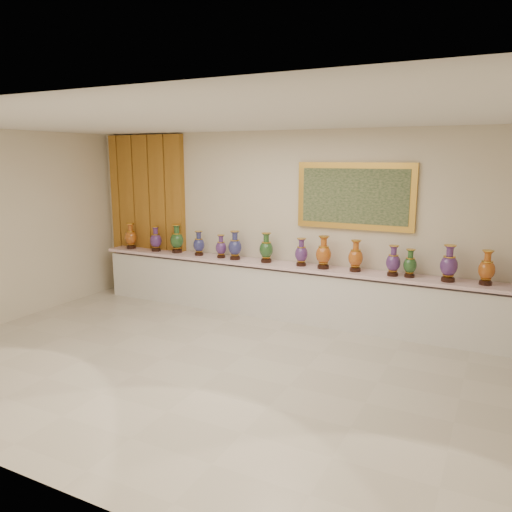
{
  "coord_description": "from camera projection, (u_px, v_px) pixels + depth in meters",
  "views": [
    {
      "loc": [
        2.95,
        -4.91,
        2.58
      ],
      "look_at": [
        -0.39,
        1.7,
        1.11
      ],
      "focal_mm": 35.0,
      "sensor_mm": 36.0,
      "label": 1
    }
  ],
  "objects": [
    {
      "name": "vase_6",
      "position": [
        266.0,
        249.0,
        8.07
      ],
      "size": [
        0.24,
        0.24,
        0.49
      ],
      "rotation": [
        0.0,
        0.0,
        -0.06
      ],
      "color": "black",
      "rests_on": "counter"
    },
    {
      "name": "room",
      "position": [
        175.0,
        213.0,
        9.01
      ],
      "size": [
        8.0,
        8.0,
        8.0
      ],
      "color": "beige",
      "rests_on": "ground"
    },
    {
      "name": "vase_7",
      "position": [
        301.0,
        253.0,
        7.81
      ],
      "size": [
        0.27,
        0.27,
        0.44
      ],
      "rotation": [
        0.0,
        0.0,
        -0.43
      ],
      "color": "black",
      "rests_on": "counter"
    },
    {
      "name": "vase_9",
      "position": [
        356.0,
        257.0,
        7.43
      ],
      "size": [
        0.23,
        0.23,
        0.47
      ],
      "rotation": [
        0.0,
        0.0,
        0.07
      ],
      "color": "black",
      "rests_on": "counter"
    },
    {
      "name": "vase_3",
      "position": [
        199.0,
        244.0,
        8.65
      ],
      "size": [
        0.23,
        0.23,
        0.42
      ],
      "rotation": [
        0.0,
        0.0,
        -0.19
      ],
      "color": "black",
      "rests_on": "counter"
    },
    {
      "name": "counter",
      "position": [
        294.0,
        293.0,
        8.01
      ],
      "size": [
        7.28,
        0.48,
        0.9
      ],
      "color": "white",
      "rests_on": "ground"
    },
    {
      "name": "vase_0",
      "position": [
        131.0,
        237.0,
        9.3
      ],
      "size": [
        0.28,
        0.28,
        0.47
      ],
      "rotation": [
        0.0,
        0.0,
        0.37
      ],
      "color": "black",
      "rests_on": "counter"
    },
    {
      "name": "vase_8",
      "position": [
        324.0,
        254.0,
        7.61
      ],
      "size": [
        0.27,
        0.27,
        0.51
      ],
      "rotation": [
        0.0,
        0.0,
        0.15
      ],
      "color": "black",
      "rests_on": "counter"
    },
    {
      "name": "vase_10",
      "position": [
        393.0,
        262.0,
        7.15
      ],
      "size": [
        0.21,
        0.21,
        0.44
      ],
      "rotation": [
        0.0,
        0.0,
        0.04
      ],
      "color": "black",
      "rests_on": "counter"
    },
    {
      "name": "vase_13",
      "position": [
        487.0,
        269.0,
        6.64
      ],
      "size": [
        0.26,
        0.26,
        0.47
      ],
      "rotation": [
        0.0,
        0.0,
        -0.2
      ],
      "color": "black",
      "rests_on": "counter"
    },
    {
      "name": "vase_5",
      "position": [
        235.0,
        247.0,
        8.29
      ],
      "size": [
        0.25,
        0.25,
        0.48
      ],
      "rotation": [
        0.0,
        0.0,
        -0.15
      ],
      "color": "black",
      "rests_on": "counter"
    },
    {
      "name": "ground",
      "position": [
        222.0,
        371.0,
        6.11
      ],
      "size": [
        8.0,
        8.0,
        0.0
      ],
      "primitive_type": "plane",
      "color": "beige",
      "rests_on": "ground"
    },
    {
      "name": "vase_12",
      "position": [
        449.0,
        265.0,
        6.81
      ],
      "size": [
        0.26,
        0.26,
        0.51
      ],
      "rotation": [
        0.0,
        0.0,
        0.09
      ],
      "color": "black",
      "rests_on": "counter"
    },
    {
      "name": "vase_4",
      "position": [
        221.0,
        248.0,
        8.44
      ],
      "size": [
        0.23,
        0.23,
        0.39
      ],
      "rotation": [
        0.0,
        0.0,
        -0.33
      ],
      "color": "black",
      "rests_on": "counter"
    },
    {
      "name": "vase_1",
      "position": [
        156.0,
        240.0,
        9.04
      ],
      "size": [
        0.23,
        0.23,
        0.45
      ],
      "rotation": [
        0.0,
        0.0,
        0.11
      ],
      "color": "black",
      "rests_on": "counter"
    },
    {
      "name": "vase_11",
      "position": [
        410.0,
        265.0,
        7.07
      ],
      "size": [
        0.22,
        0.22,
        0.41
      ],
      "rotation": [
        0.0,
        0.0,
        0.22
      ],
      "color": "black",
      "rests_on": "counter"
    },
    {
      "name": "vase_2",
      "position": [
        177.0,
        240.0,
        8.89
      ],
      "size": [
        0.26,
        0.26,
        0.51
      ],
      "rotation": [
        0.0,
        0.0,
        -0.13
      ],
      "color": "black",
      "rests_on": "counter"
    }
  ]
}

